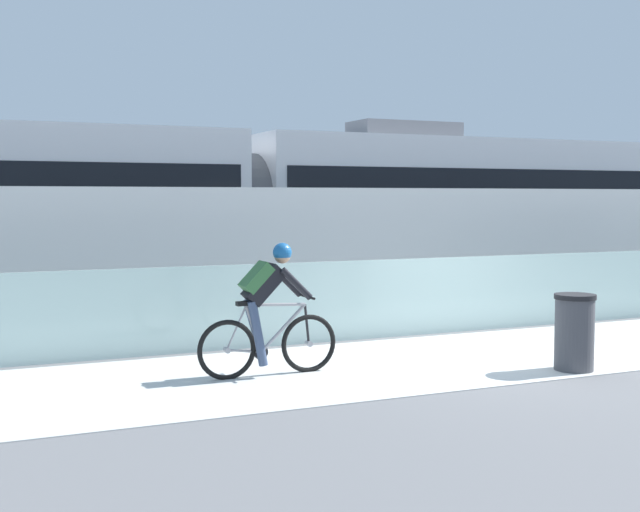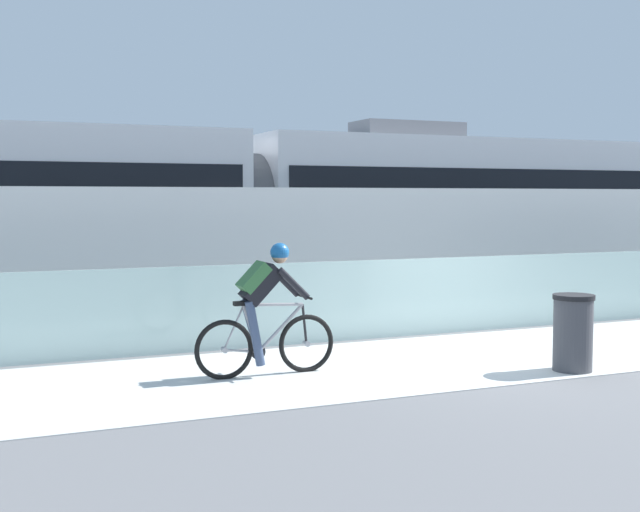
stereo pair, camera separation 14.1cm
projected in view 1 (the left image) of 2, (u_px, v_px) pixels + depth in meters
ground_plane at (501, 354)px, 11.25m from camera, size 200.00×200.00×0.00m
bike_path_deck at (501, 354)px, 11.25m from camera, size 32.00×3.20×0.01m
glass_parapet at (430, 296)px, 12.90m from camera, size 32.00×0.05×1.20m
concrete_barrier_wall at (377, 254)px, 14.50m from camera, size 32.00×0.36×2.32m
tram_rail_near at (320, 302)px, 16.85m from camera, size 32.00×0.08×0.01m
tram_rail_far at (294, 294)px, 18.16m from camera, size 32.00×0.08×0.01m
tram at (243, 210)px, 16.79m from camera, size 22.56×2.54×3.81m
cyclist_on_bike at (268, 311)px, 9.82m from camera, size 1.77×0.58×1.61m
trash_bin at (574, 332)px, 10.15m from camera, size 0.51×0.51×0.96m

